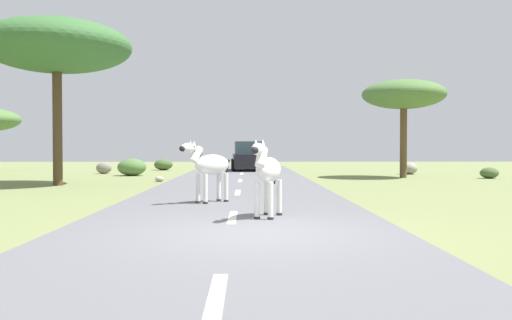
% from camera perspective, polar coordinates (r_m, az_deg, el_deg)
% --- Properties ---
extents(ground_plane, '(90.00, 90.00, 0.00)m').
position_cam_1_polar(ground_plane, '(9.25, 0.12, -7.82)').
color(ground_plane, olive).
extents(road, '(6.00, 64.00, 0.05)m').
position_cam_1_polar(road, '(9.24, -2.76, -7.66)').
color(road, slate).
rests_on(road, ground_plane).
extents(lane_markings, '(0.16, 56.00, 0.01)m').
position_cam_1_polar(lane_markings, '(8.25, -2.98, -8.56)').
color(lane_markings, silver).
rests_on(lane_markings, road).
extents(zebra_0, '(0.77, 1.62, 1.57)m').
position_cam_1_polar(zebra_0, '(11.09, 1.17, -1.16)').
color(zebra_0, silver).
rests_on(zebra_0, road).
extents(zebra_1, '(1.32, 1.36, 1.59)m').
position_cam_1_polar(zebra_1, '(14.11, -4.83, -0.58)').
color(zebra_1, silver).
rests_on(zebra_1, road).
extents(car_0, '(2.17, 4.41, 1.74)m').
position_cam_1_polar(car_0, '(33.14, -0.79, 0.29)').
color(car_0, black).
rests_on(car_0, road).
extents(tree_2, '(5.60, 5.60, 6.26)m').
position_cam_1_polar(tree_2, '(22.61, -19.88, 10.90)').
color(tree_2, '#4C3823').
rests_on(tree_2, ground_plane).
extents(tree_5, '(3.94, 3.94, 4.65)m').
position_cam_1_polar(tree_5, '(27.24, 15.01, 6.48)').
color(tree_5, brown).
rests_on(tree_5, ground_plane).
extents(bush_0, '(0.85, 0.77, 0.51)m').
position_cam_1_polar(bush_0, '(27.88, 22.95, -1.24)').
color(bush_0, '#425B2D').
rests_on(bush_0, ground_plane).
extents(bush_1, '(1.45, 1.31, 0.87)m').
position_cam_1_polar(bush_1, '(28.79, -12.69, -0.73)').
color(bush_1, '#4C7038').
rests_on(bush_1, ground_plane).
extents(bush_2, '(1.17, 1.05, 0.70)m').
position_cam_1_polar(bush_2, '(35.26, -9.54, -0.47)').
color(bush_2, '#425B2D').
rests_on(bush_2, ground_plane).
extents(rock_2, '(0.37, 0.31, 0.23)m').
position_cam_1_polar(rock_2, '(23.71, -9.94, -1.94)').
color(rock_2, '#A89E8C').
rests_on(rock_2, ground_plane).
extents(rock_3, '(0.84, 0.60, 0.64)m').
position_cam_1_polar(rock_3, '(31.24, -15.43, -0.79)').
color(rock_3, gray).
rests_on(rock_3, ground_plane).
extents(rock_4, '(0.86, 0.88, 0.64)m').
position_cam_1_polar(rock_4, '(30.67, 15.54, -0.83)').
color(rock_4, gray).
rests_on(rock_4, ground_plane).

